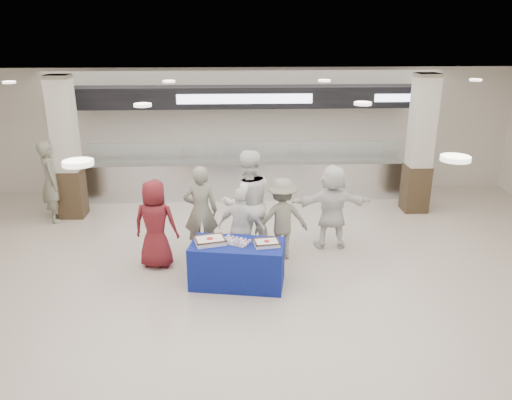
{
  "coord_description": "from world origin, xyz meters",
  "views": [
    {
      "loc": [
        -0.29,
        -6.82,
        4.18
      ],
      "look_at": [
        0.1,
        1.6,
        1.23
      ],
      "focal_mm": 35.0,
      "sensor_mm": 36.0,
      "label": 1
    }
  ],
  "objects_px": {
    "display_table": "(237,264)",
    "soldier_bg": "(51,182)",
    "cupcake_tray": "(237,241)",
    "civilian_maroon": "(155,224)",
    "chef_short": "(242,228)",
    "soldier_b": "(282,219)",
    "sheet_cake_right": "(267,243)",
    "soldier_a": "(201,211)",
    "chef_tall": "(248,203)",
    "sheet_cake_left": "(210,240)",
    "civilian_white": "(332,207)"
  },
  "relations": [
    {
      "from": "cupcake_tray",
      "to": "soldier_a",
      "type": "distance_m",
      "value": 1.35
    },
    {
      "from": "sheet_cake_left",
      "to": "chef_tall",
      "type": "relative_size",
      "value": 0.27
    },
    {
      "from": "soldier_a",
      "to": "chef_tall",
      "type": "distance_m",
      "value": 0.89
    },
    {
      "from": "soldier_b",
      "to": "civilian_maroon",
      "type": "bearing_deg",
      "value": -1.02
    },
    {
      "from": "soldier_a",
      "to": "display_table",
      "type": "bearing_deg",
      "value": 115.87
    },
    {
      "from": "sheet_cake_left",
      "to": "civilian_maroon",
      "type": "relative_size",
      "value": 0.34
    },
    {
      "from": "sheet_cake_right",
      "to": "chef_short",
      "type": "height_order",
      "value": "chef_short"
    },
    {
      "from": "sheet_cake_right",
      "to": "civilian_white",
      "type": "distance_m",
      "value": 2.06
    },
    {
      "from": "chef_short",
      "to": "soldier_bg",
      "type": "bearing_deg",
      "value": -11.89
    },
    {
      "from": "soldier_a",
      "to": "soldier_b",
      "type": "relative_size",
      "value": 1.13
    },
    {
      "from": "sheet_cake_left",
      "to": "soldier_bg",
      "type": "xyz_separation_m",
      "value": [
        -3.63,
        3.1,
        0.12
      ]
    },
    {
      "from": "cupcake_tray",
      "to": "civilian_maroon",
      "type": "xyz_separation_m",
      "value": [
        -1.45,
        0.74,
        0.04
      ]
    },
    {
      "from": "soldier_a",
      "to": "soldier_b",
      "type": "bearing_deg",
      "value": 169.4
    },
    {
      "from": "civilian_white",
      "to": "soldier_b",
      "type": "bearing_deg",
      "value": 23.21
    },
    {
      "from": "chef_short",
      "to": "sheet_cake_left",
      "type": "bearing_deg",
      "value": 68.07
    },
    {
      "from": "display_table",
      "to": "civilian_white",
      "type": "distance_m",
      "value": 2.41
    },
    {
      "from": "cupcake_tray",
      "to": "soldier_a",
      "type": "bearing_deg",
      "value": 119.31
    },
    {
      "from": "soldier_bg",
      "to": "civilian_maroon",
      "type": "bearing_deg",
      "value": -155.84
    },
    {
      "from": "soldier_b",
      "to": "sheet_cake_left",
      "type": "bearing_deg",
      "value": 29.55
    },
    {
      "from": "sheet_cake_right",
      "to": "civilian_maroon",
      "type": "relative_size",
      "value": 0.27
    },
    {
      "from": "civilian_maroon",
      "to": "soldier_bg",
      "type": "relative_size",
      "value": 0.89
    },
    {
      "from": "civilian_maroon",
      "to": "soldier_a",
      "type": "relative_size",
      "value": 0.93
    },
    {
      "from": "sheet_cake_right",
      "to": "civilian_maroon",
      "type": "bearing_deg",
      "value": 156.52
    },
    {
      "from": "sheet_cake_left",
      "to": "chef_tall",
      "type": "height_order",
      "value": "chef_tall"
    },
    {
      "from": "chef_short",
      "to": "civilian_maroon",
      "type": "bearing_deg",
      "value": 15.4
    },
    {
      "from": "sheet_cake_left",
      "to": "civilian_white",
      "type": "height_order",
      "value": "civilian_white"
    },
    {
      "from": "cupcake_tray",
      "to": "soldier_bg",
      "type": "height_order",
      "value": "soldier_bg"
    },
    {
      "from": "soldier_a",
      "to": "civilian_white",
      "type": "relative_size",
      "value": 1.05
    },
    {
      "from": "civilian_white",
      "to": "soldier_a",
      "type": "bearing_deg",
      "value": 5.35
    },
    {
      "from": "sheet_cake_left",
      "to": "civilian_maroon",
      "type": "xyz_separation_m",
      "value": [
        -1.01,
        0.72,
        0.02
      ]
    },
    {
      "from": "cupcake_tray",
      "to": "soldier_b",
      "type": "height_order",
      "value": "soldier_b"
    },
    {
      "from": "chef_tall",
      "to": "soldier_b",
      "type": "xyz_separation_m",
      "value": [
        0.63,
        -0.23,
        -0.24
      ]
    },
    {
      "from": "cupcake_tray",
      "to": "soldier_bg",
      "type": "distance_m",
      "value": 5.13
    },
    {
      "from": "chef_short",
      "to": "soldier_b",
      "type": "xyz_separation_m",
      "value": [
        0.75,
        0.33,
        0.03
      ]
    },
    {
      "from": "cupcake_tray",
      "to": "chef_short",
      "type": "relative_size",
      "value": 0.34
    },
    {
      "from": "display_table",
      "to": "cupcake_tray",
      "type": "xyz_separation_m",
      "value": [
        -0.01,
        0.03,
        0.41
      ]
    },
    {
      "from": "display_table",
      "to": "soldier_bg",
      "type": "height_order",
      "value": "soldier_bg"
    },
    {
      "from": "sheet_cake_right",
      "to": "chef_short",
      "type": "distance_m",
      "value": 0.85
    },
    {
      "from": "chef_tall",
      "to": "chef_short",
      "type": "bearing_deg",
      "value": 64.78
    },
    {
      "from": "civilian_maroon",
      "to": "chef_tall",
      "type": "distance_m",
      "value": 1.75
    },
    {
      "from": "chef_short",
      "to": "civilian_white",
      "type": "xyz_separation_m",
      "value": [
        1.78,
        0.77,
        0.1
      ]
    },
    {
      "from": "cupcake_tray",
      "to": "civilian_white",
      "type": "height_order",
      "value": "civilian_white"
    },
    {
      "from": "chef_short",
      "to": "soldier_b",
      "type": "bearing_deg",
      "value": -137.75
    },
    {
      "from": "sheet_cake_left",
      "to": "civilian_white",
      "type": "relative_size",
      "value": 0.33
    },
    {
      "from": "display_table",
      "to": "chef_short",
      "type": "height_order",
      "value": "chef_short"
    },
    {
      "from": "sheet_cake_left",
      "to": "chef_tall",
      "type": "distance_m",
      "value": 1.38
    },
    {
      "from": "civilian_maroon",
      "to": "civilian_white",
      "type": "distance_m",
      "value": 3.39
    },
    {
      "from": "cupcake_tray",
      "to": "soldier_bg",
      "type": "bearing_deg",
      "value": 142.57
    },
    {
      "from": "sheet_cake_right",
      "to": "soldier_bg",
      "type": "height_order",
      "value": "soldier_bg"
    },
    {
      "from": "chef_short",
      "to": "soldier_a",
      "type": "bearing_deg",
      "value": -16.03
    }
  ]
}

